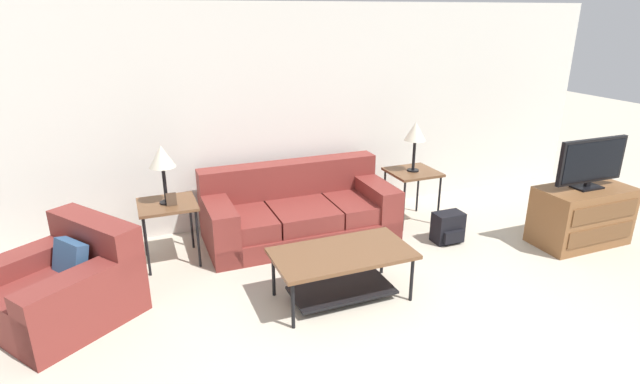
# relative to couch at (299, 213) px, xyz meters

# --- Properties ---
(wall_back) EXTENTS (9.00, 0.06, 2.60)m
(wall_back) POSITION_rel_couch_xyz_m (0.03, 0.62, 1.01)
(wall_back) COLOR silver
(wall_back) RESTS_ON ground_plane
(couch) EXTENTS (2.16, 1.00, 0.82)m
(couch) POSITION_rel_couch_xyz_m (0.00, 0.00, 0.00)
(couch) COLOR maroon
(couch) RESTS_ON ground_plane
(armchair) EXTENTS (1.41, 1.41, 0.80)m
(armchair) POSITION_rel_couch_xyz_m (-2.40, -0.81, -0.01)
(armchair) COLOR maroon
(armchair) RESTS_ON ground_plane
(coffee_table) EXTENTS (1.25, 0.67, 0.47)m
(coffee_table) POSITION_rel_couch_xyz_m (-0.09, -1.43, 0.06)
(coffee_table) COLOR brown
(coffee_table) RESTS_ON ground_plane
(side_table_left) EXTENTS (0.58, 0.55, 0.66)m
(side_table_left) POSITION_rel_couch_xyz_m (-1.45, -0.10, 0.30)
(side_table_left) COLOR brown
(side_table_left) RESTS_ON ground_plane
(side_table_right) EXTENTS (0.58, 0.55, 0.66)m
(side_table_right) POSITION_rel_couch_xyz_m (1.45, -0.10, 0.30)
(side_table_right) COLOR brown
(side_table_right) RESTS_ON ground_plane
(table_lamp_left) EXTENTS (0.26, 0.26, 0.60)m
(table_lamp_left) POSITION_rel_couch_xyz_m (-1.45, -0.10, 0.84)
(table_lamp_left) COLOR black
(table_lamp_left) RESTS_ON side_table_left
(table_lamp_right) EXTENTS (0.26, 0.26, 0.60)m
(table_lamp_right) POSITION_rel_couch_xyz_m (1.45, -0.10, 0.84)
(table_lamp_right) COLOR black
(table_lamp_right) RESTS_ON side_table_right
(tv_console) EXTENTS (1.06, 0.56, 0.66)m
(tv_console) POSITION_rel_couch_xyz_m (2.89, -1.36, 0.04)
(tv_console) COLOR brown
(tv_console) RESTS_ON ground_plane
(television) EXTENTS (0.90, 0.20, 0.56)m
(television) POSITION_rel_couch_xyz_m (2.89, -1.36, 0.67)
(television) COLOR black
(television) RESTS_ON tv_console
(backpack) EXTENTS (0.34, 0.29, 0.35)m
(backpack) POSITION_rel_couch_xyz_m (1.53, -0.79, -0.12)
(backpack) COLOR black
(backpack) RESTS_ON ground_plane
(picture_frame) EXTENTS (0.10, 0.04, 0.13)m
(picture_frame) POSITION_rel_couch_xyz_m (-1.41, -0.18, 0.43)
(picture_frame) COLOR #4C3828
(picture_frame) RESTS_ON side_table_left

